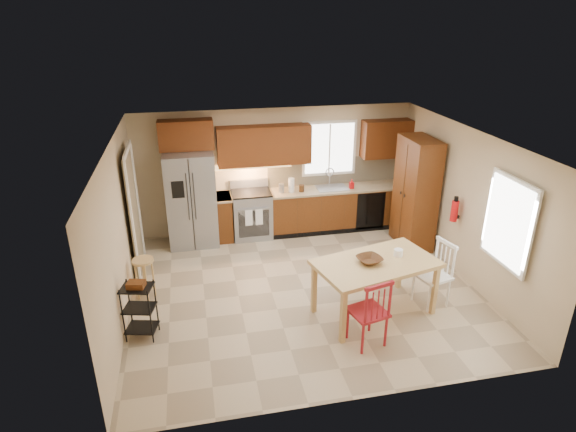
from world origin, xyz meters
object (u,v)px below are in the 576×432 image
(dining_table, at_px, (374,288))
(table_jar, at_px, (398,254))
(chair_white, at_px, (432,274))
(utility_cart, at_px, (140,311))
(refrigerator, at_px, (191,199))
(pantry, at_px, (416,193))
(soap_bottle, at_px, (352,184))
(chair_red, at_px, (368,310))
(range_stove, at_px, (252,215))
(table_bowl, at_px, (369,263))
(bar_stool, at_px, (145,279))
(fire_extinguisher, at_px, (454,211))

(dining_table, xyz_separation_m, table_jar, (0.38, 0.11, 0.47))
(chair_white, xyz_separation_m, utility_cart, (-4.31, 0.06, -0.10))
(refrigerator, height_order, dining_table, refrigerator)
(refrigerator, distance_m, pantry, 4.23)
(soap_bottle, distance_m, pantry, 1.31)
(chair_white, bearing_deg, dining_table, 79.13)
(dining_table, height_order, chair_red, chair_red)
(soap_bottle, height_order, pantry, pantry)
(dining_table, relative_size, utility_cart, 2.10)
(utility_cart, bearing_deg, table_jar, 13.78)
(range_stove, height_order, chair_white, chair_white)
(table_bowl, bearing_deg, range_stove, 113.18)
(chair_white, xyz_separation_m, bar_stool, (-4.31, 1.07, -0.17))
(pantry, relative_size, table_jar, 12.64)
(pantry, relative_size, table_bowl, 5.95)
(fire_extinguisher, bearing_deg, utility_cart, -170.16)
(dining_table, bearing_deg, table_bowl, 166.12)
(soap_bottle, relative_size, utility_cart, 0.23)
(utility_cart, bearing_deg, pantry, 35.34)
(bar_stool, bearing_deg, utility_cart, -105.55)
(chair_red, height_order, utility_cart, chair_red)
(chair_red, relative_size, table_bowl, 2.90)
(pantry, bearing_deg, refrigerator, 167.38)
(refrigerator, bearing_deg, fire_extinguisher, -24.52)
(chair_red, bearing_deg, chair_white, 14.42)
(refrigerator, xyz_separation_m, soap_bottle, (3.18, -0.02, 0.09))
(table_bowl, bearing_deg, chair_white, 2.70)
(table_bowl, height_order, utility_cart, table_bowl)
(table_jar, bearing_deg, utility_cart, 179.91)
(pantry, relative_size, chair_red, 2.05)
(chair_white, relative_size, table_jar, 6.16)
(chair_red, bearing_deg, refrigerator, 107.46)
(range_stove, relative_size, pantry, 0.44)
(range_stove, bearing_deg, pantry, -18.29)
(chair_red, distance_m, table_bowl, 0.78)
(soap_bottle, height_order, utility_cart, soap_bottle)
(bar_stool, bearing_deg, table_bowl, -34.61)
(pantry, bearing_deg, soap_bottle, 136.55)
(fire_extinguisher, distance_m, bar_stool, 5.19)
(range_stove, bearing_deg, table_bowl, -66.82)
(range_stove, height_order, table_bowl, range_stove)
(pantry, relative_size, bar_stool, 3.09)
(bar_stool, bearing_deg, range_stove, 28.94)
(dining_table, bearing_deg, chair_red, -132.18)
(fire_extinguisher, bearing_deg, table_jar, -147.18)
(refrigerator, height_order, table_bowl, refrigerator)
(fire_extinguisher, xyz_separation_m, bar_stool, (-5.13, 0.12, -0.76))
(pantry, bearing_deg, range_stove, 161.71)
(soap_bottle, xyz_separation_m, pantry, (0.95, -0.90, 0.05))
(dining_table, bearing_deg, chair_white, -10.87)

